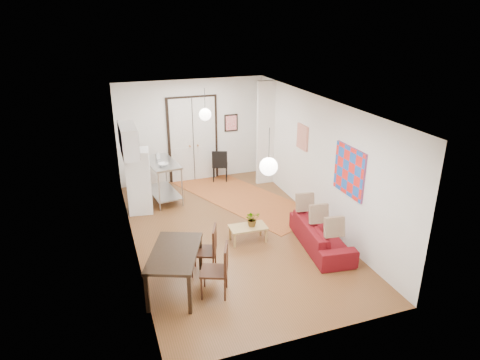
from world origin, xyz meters
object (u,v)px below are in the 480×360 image
object	(u,v)px
sofa	(321,235)
dining_chair_far	(212,264)
fridge	(139,181)
coffee_table	(248,228)
dining_chair_near	(202,244)
kitchen_counter	(162,174)
black_side_chair	(219,161)
dining_table	(175,256)

from	to	relation	value
sofa	dining_chair_far	xyz separation A→B (m)	(-2.55, -0.71, 0.27)
dining_chair_far	fridge	bearing A→B (deg)	-146.06
coffee_table	dining_chair_near	size ratio (longest dim) A/B	0.84
fridge	dining_chair_near	world-z (taller)	fridge
sofa	dining_chair_near	distance (m)	2.56
sofa	kitchen_counter	xyz separation A→B (m)	(-2.68, 3.53, 0.42)
coffee_table	fridge	size ratio (longest dim) A/B	0.51
black_side_chair	dining_chair_far	bearing A→B (deg)	91.33
dining_chair_near	black_side_chair	world-z (taller)	dining_chair_near
dining_chair_near	dining_chair_far	bearing A→B (deg)	22.06
coffee_table	dining_chair_far	world-z (taller)	dining_chair_far
dining_table	black_side_chair	size ratio (longest dim) A/B	1.68
fridge	kitchen_counter	bearing A→B (deg)	47.15
sofa	coffee_table	xyz separation A→B (m)	(-1.36, 0.73, 0.02)
dining_chair_near	dining_chair_far	world-z (taller)	same
black_side_chair	kitchen_counter	bearing A→B (deg)	46.20
dining_table	dining_chair_far	world-z (taller)	dining_chair_far
coffee_table	sofa	bearing A→B (deg)	-28.25
kitchen_counter	black_side_chair	xyz separation A→B (m)	(1.80, 0.91, -0.14)
coffee_table	black_side_chair	bearing A→B (deg)	82.68
kitchen_counter	coffee_table	bearing A→B (deg)	-72.73
dining_chair_far	coffee_table	bearing A→B (deg)	162.47
sofa	coffee_table	size ratio (longest dim) A/B	2.41
dining_chair_near	dining_chair_far	distance (m)	0.70
sofa	coffee_table	world-z (taller)	sofa
kitchen_counter	black_side_chair	bearing A→B (deg)	18.94
sofa	dining_table	size ratio (longest dim) A/B	1.22
kitchen_counter	dining_chair_far	distance (m)	4.24
dining_chair_near	kitchen_counter	bearing A→B (deg)	-155.81
kitchen_counter	fridge	xyz separation A→B (m)	(-0.65, -0.53, 0.09)
dining_table	coffee_table	bearing A→B (deg)	33.49
coffee_table	dining_table	distance (m)	2.18
coffee_table	kitchen_counter	size ratio (longest dim) A/B	0.56
coffee_table	dining_chair_far	xyz separation A→B (m)	(-1.19, -1.44, 0.25)
dining_chair_near	black_side_chair	xyz separation A→B (m)	(1.67, 4.45, 0.00)
fridge	dining_chair_near	bearing A→B (deg)	-67.47
sofa	kitchen_counter	world-z (taller)	kitchen_counter
dining_table	black_side_chair	distance (m)	5.40
dining_table	kitchen_counter	bearing A→B (deg)	83.29
fridge	dining_chair_far	xyz separation A→B (m)	(0.78, -3.71, -0.24)
dining_chair_near	coffee_table	bearing A→B (deg)	143.90
coffee_table	black_side_chair	xyz separation A→B (m)	(0.48, 3.71, 0.25)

